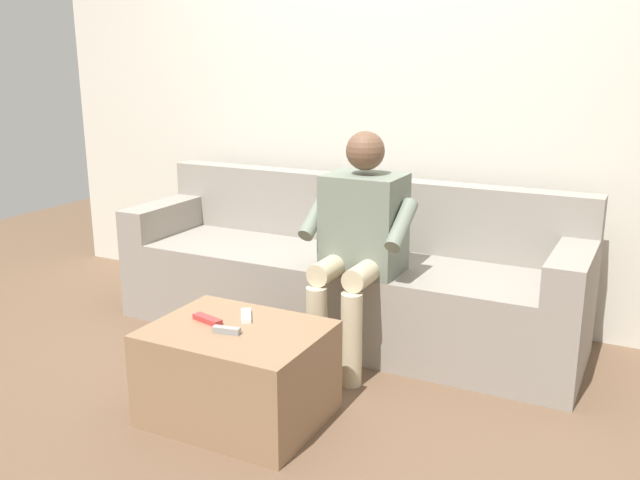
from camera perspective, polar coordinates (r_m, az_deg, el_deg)
The scene contains 8 objects.
ground_plane at distance 3.32m, azimuth -3.18°, elevation -11.62°, with size 8.00×8.00×0.00m, color brown.
back_wall at distance 4.06m, azimuth 5.30°, elevation 13.09°, with size 4.66×0.06×2.71m, color beige.
couch at distance 3.79m, azimuth 2.12°, elevation -3.34°, with size 2.52×0.71×0.83m.
coffee_table at distance 2.96m, azimuth -6.80°, elevation -10.85°, with size 0.71×0.55×0.40m.
person_solo_seated at distance 3.34m, azimuth 3.26°, elevation 0.49°, with size 0.52×0.53×1.14m.
remote_red at distance 2.96m, azimuth -9.28°, elevation -6.49°, with size 0.15×0.04×0.02m, color #B73333.
remote_white at distance 2.98m, azimuth -6.12°, elevation -6.23°, with size 0.14×0.04×0.02m, color white.
remote_gray at distance 2.83m, azimuth -7.73°, elevation -7.39°, with size 0.11×0.03×0.03m, color gray.
Camera 1 is at (-1.50, 3.16, 1.49)m, focal length 38.75 mm.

